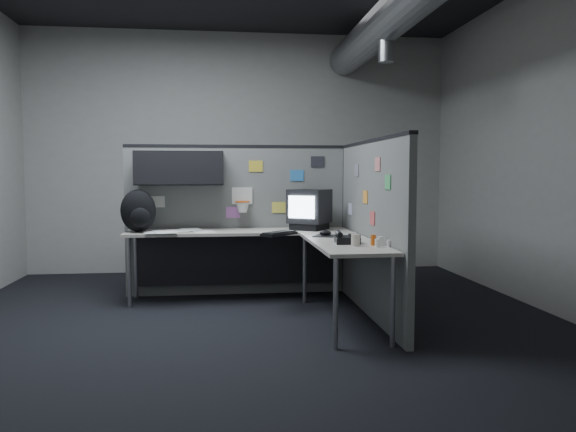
{
  "coord_description": "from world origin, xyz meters",
  "views": [
    {
      "loc": [
        -0.3,
        -4.83,
        1.31
      ],
      "look_at": [
        0.34,
        0.35,
        0.92
      ],
      "focal_mm": 35.0,
      "sensor_mm": 36.0,
      "label": 1
    }
  ],
  "objects": [
    {
      "name": "keyboard",
      "position": [
        0.27,
        0.48,
        0.75
      ],
      "size": [
        0.39,
        0.39,
        0.04
      ],
      "rotation": [
        0.0,
        0.0,
        0.02
      ],
      "color": "black",
      "rests_on": "desk"
    },
    {
      "name": "partition_back",
      "position": [
        -0.25,
        1.23,
        1.0
      ],
      "size": [
        2.44,
        0.42,
        1.63
      ],
      "color": "slate",
      "rests_on": "ground"
    },
    {
      "name": "cup",
      "position": [
        0.8,
        -0.41,
        0.78
      ],
      "size": [
        0.09,
        0.09,
        0.1
      ],
      "primitive_type": "cylinder",
      "rotation": [
        0.0,
        0.0,
        0.23
      ],
      "color": "beige",
      "rests_on": "desk"
    },
    {
      "name": "bottles",
      "position": [
        0.99,
        -0.43,
        0.77
      ],
      "size": [
        0.15,
        0.17,
        0.09
      ],
      "rotation": [
        0.0,
        0.0,
        0.32
      ],
      "color": "silver",
      "rests_on": "desk"
    },
    {
      "name": "room",
      "position": [
        0.56,
        0.0,
        2.1
      ],
      "size": [
        5.62,
        5.62,
        3.22
      ],
      "color": "black",
      "rests_on": "ground"
    },
    {
      "name": "backpack",
      "position": [
        -1.11,
        0.95,
        0.94
      ],
      "size": [
        0.37,
        0.34,
        0.43
      ],
      "rotation": [
        0.0,
        0.0,
        -0.07
      ],
      "color": "black",
      "rests_on": "desk"
    },
    {
      "name": "desk",
      "position": [
        0.15,
        0.7,
        0.61
      ],
      "size": [
        2.31,
        2.11,
        0.73
      ],
      "color": "#B5B0A3",
      "rests_on": "ground"
    },
    {
      "name": "partition_right",
      "position": [
        1.1,
        0.22,
        0.82
      ],
      "size": [
        0.07,
        2.23,
        1.63
      ],
      "color": "slate",
      "rests_on": "ground"
    },
    {
      "name": "monitor",
      "position": [
        0.65,
        1.0,
        0.95
      ],
      "size": [
        0.51,
        0.51,
        0.42
      ],
      "rotation": [
        0.0,
        0.0,
        0.19
      ],
      "color": "black",
      "rests_on": "desk"
    },
    {
      "name": "papers",
      "position": [
        -0.71,
        0.91,
        0.74
      ],
      "size": [
        0.75,
        0.61,
        0.01
      ],
      "rotation": [
        0.0,
        0.0,
        0.22
      ],
      "color": "white",
      "rests_on": "desk"
    },
    {
      "name": "phone",
      "position": [
        0.77,
        -0.22,
        0.77
      ],
      "size": [
        0.22,
        0.24,
        0.1
      ],
      "rotation": [
        0.0,
        0.0,
        -0.27
      ],
      "color": "black",
      "rests_on": "desk"
    },
    {
      "name": "mouse",
      "position": [
        0.7,
        0.35,
        0.75
      ],
      "size": [
        0.28,
        0.3,
        0.05
      ],
      "rotation": [
        0.0,
        0.0,
        0.36
      ],
      "color": "black",
      "rests_on": "desk"
    }
  ]
}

